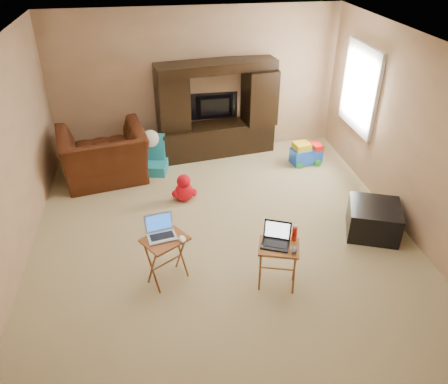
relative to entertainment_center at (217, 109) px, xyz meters
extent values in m
plane|color=#C2B486|center=(-0.31, -2.46, -0.84)|extent=(5.50, 5.50, 0.00)
plane|color=silver|center=(-0.31, -2.46, 1.66)|extent=(5.50, 5.50, 0.00)
plane|color=tan|center=(-0.31, 0.29, 0.41)|extent=(5.00, 0.00, 5.00)
plane|color=tan|center=(-0.31, -5.21, 0.41)|extent=(5.00, 0.00, 5.00)
plane|color=tan|center=(-2.81, -2.46, 0.41)|extent=(0.00, 5.50, 5.50)
plane|color=tan|center=(2.19, -2.46, 0.41)|extent=(0.00, 5.50, 5.50)
plane|color=white|center=(2.17, -0.91, 0.56)|extent=(0.00, 1.20, 1.20)
cube|color=white|center=(2.15, -0.91, 0.56)|extent=(0.06, 1.14, 1.34)
cube|color=black|center=(0.00, 0.00, 0.00)|extent=(2.10, 0.80, 1.67)
imported|color=black|center=(0.00, 0.20, -0.03)|extent=(0.85, 0.14, 0.49)
imported|color=#491E0F|center=(-1.94, -0.66, -0.41)|extent=(1.51, 1.38, 0.86)
cube|color=black|center=(1.71, -2.75, -0.62)|extent=(0.86, 0.86, 0.42)
cube|color=brown|center=(-1.08, -3.23, -0.53)|extent=(0.60, 0.57, 0.61)
cube|color=brown|center=(0.16, -3.53, -0.55)|extent=(0.53, 0.47, 0.58)
cube|color=silver|center=(-1.11, -3.20, -0.11)|extent=(0.36, 0.32, 0.24)
cube|color=black|center=(0.12, -3.51, -0.14)|extent=(0.38, 0.35, 0.24)
ellipsoid|color=white|center=(-0.89, -3.30, -0.20)|extent=(0.10, 0.13, 0.05)
ellipsoid|color=#424147|center=(0.29, -3.65, -0.23)|extent=(0.11, 0.14, 0.05)
cylinder|color=red|center=(0.35, -3.45, -0.17)|extent=(0.06, 0.06, 0.18)
camera|label=1|loc=(-1.06, -7.15, 2.79)|focal=35.00mm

